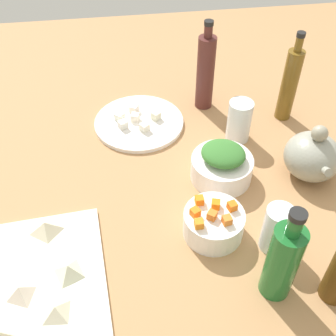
# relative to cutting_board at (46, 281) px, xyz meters

# --- Properties ---
(tabletop) EXTENTS (1.90, 1.90, 0.03)m
(tabletop) POSITION_rel_cutting_board_xyz_m (-0.24, 0.28, -0.02)
(tabletop) COLOR #AC7D4F
(tabletop) RESTS_ON ground
(cutting_board) EXTENTS (0.35, 0.26, 0.01)m
(cutting_board) POSITION_rel_cutting_board_xyz_m (0.00, 0.00, 0.00)
(cutting_board) COLOR white
(cutting_board) RESTS_ON tabletop
(plate_tofu) EXTENTS (0.25, 0.25, 0.01)m
(plate_tofu) POSITION_rel_cutting_board_xyz_m (-0.48, 0.23, 0.00)
(plate_tofu) COLOR white
(plate_tofu) RESTS_ON tabletop
(bowl_greens) EXTENTS (0.15, 0.15, 0.06)m
(bowl_greens) POSITION_rel_cutting_board_xyz_m (-0.24, 0.41, 0.03)
(bowl_greens) COLOR white
(bowl_greens) RESTS_ON tabletop
(bowl_carrots) EXTENTS (0.13, 0.13, 0.06)m
(bowl_carrots) POSITION_rel_cutting_board_xyz_m (-0.08, 0.36, 0.03)
(bowl_carrots) COLOR white
(bowl_carrots) RESTS_ON tabletop
(teapot) EXTENTS (0.16, 0.14, 0.15)m
(teapot) POSITION_rel_cutting_board_xyz_m (-0.22, 0.63, 0.05)
(teapot) COLOR gray
(teapot) RESTS_ON tabletop
(bottle_1) EXTENTS (0.05, 0.05, 0.26)m
(bottle_1) POSITION_rel_cutting_board_xyz_m (-0.46, 0.65, 0.11)
(bottle_1) COLOR brown
(bottle_1) RESTS_ON tabletop
(bottle_2) EXTENTS (0.06, 0.06, 0.23)m
(bottle_2) POSITION_rel_cutting_board_xyz_m (0.08, 0.45, 0.09)
(bottle_2) COLOR #1D6429
(bottle_2) RESTS_ON tabletop
(bottle_3) EXTENTS (0.05, 0.05, 0.27)m
(bottle_3) POSITION_rel_cutting_board_xyz_m (-0.55, 0.43, 0.11)
(bottle_3) COLOR #4F2421
(bottle_3) RESTS_ON tabletop
(drinking_glass_0) EXTENTS (0.06, 0.06, 0.12)m
(drinking_glass_0) POSITION_rel_cutting_board_xyz_m (-0.38, 0.49, 0.05)
(drinking_glass_0) COLOR white
(drinking_glass_0) RESTS_ON tabletop
(drinking_glass_1) EXTENTS (0.06, 0.06, 0.11)m
(drinking_glass_1) POSITION_rel_cutting_board_xyz_m (-0.02, 0.48, 0.05)
(drinking_glass_1) COLOR white
(drinking_glass_1) RESTS_ON tabletop
(carrot_cube_0) EXTENTS (0.03, 0.03, 0.02)m
(carrot_cube_0) POSITION_rel_cutting_board_xyz_m (-0.07, 0.35, 0.07)
(carrot_cube_0) COLOR orange
(carrot_cube_0) RESTS_ON bowl_carrots
(carrot_cube_1) EXTENTS (0.02, 0.02, 0.02)m
(carrot_cube_1) POSITION_rel_cutting_board_xyz_m (-0.11, 0.33, 0.07)
(carrot_cube_1) COLOR orange
(carrot_cube_1) RESTS_ON bowl_carrots
(carrot_cube_2) EXTENTS (0.02, 0.02, 0.02)m
(carrot_cube_2) POSITION_rel_cutting_board_xyz_m (-0.09, 0.40, 0.07)
(carrot_cube_2) COLOR orange
(carrot_cube_2) RESTS_ON bowl_carrots
(carrot_cube_3) EXTENTS (0.02, 0.02, 0.02)m
(carrot_cube_3) POSITION_rel_cutting_board_xyz_m (-0.05, 0.32, 0.07)
(carrot_cube_3) COLOR orange
(carrot_cube_3) RESTS_ON bowl_carrots
(carrot_cube_4) EXTENTS (0.02, 0.02, 0.02)m
(carrot_cube_4) POSITION_rel_cutting_board_xyz_m (-0.10, 0.36, 0.07)
(carrot_cube_4) COLOR orange
(carrot_cube_4) RESTS_ON bowl_carrots
(carrot_cube_5) EXTENTS (0.02, 0.02, 0.02)m
(carrot_cube_5) POSITION_rel_cutting_board_xyz_m (-0.05, 0.38, 0.07)
(carrot_cube_5) COLOR orange
(carrot_cube_5) RESTS_ON bowl_carrots
(carrot_cube_6) EXTENTS (0.02, 0.02, 0.02)m
(carrot_cube_6) POSITION_rel_cutting_board_xyz_m (-0.08, 0.32, 0.07)
(carrot_cube_6) COLOR orange
(carrot_cube_6) RESTS_ON bowl_carrots
(chopped_greens_mound) EXTENTS (0.14, 0.14, 0.04)m
(chopped_greens_mound) POSITION_rel_cutting_board_xyz_m (-0.24, 0.41, 0.07)
(chopped_greens_mound) COLOR #38742F
(chopped_greens_mound) RESTS_ON bowl_greens
(tofu_cube_0) EXTENTS (0.03, 0.03, 0.02)m
(tofu_cube_0) POSITION_rel_cutting_board_xyz_m (-0.53, 0.22, 0.02)
(tofu_cube_0) COLOR white
(tofu_cube_0) RESTS_ON plate_tofu
(tofu_cube_1) EXTENTS (0.03, 0.03, 0.02)m
(tofu_cube_1) POSITION_rel_cutting_board_xyz_m (-0.48, 0.28, 0.02)
(tofu_cube_1) COLOR #EDEBCA
(tofu_cube_1) RESTS_ON plate_tofu
(tofu_cube_2) EXTENTS (0.03, 0.03, 0.02)m
(tofu_cube_2) POSITION_rel_cutting_board_xyz_m (-0.46, 0.18, 0.02)
(tofu_cube_2) COLOR silver
(tofu_cube_2) RESTS_ON plate_tofu
(tofu_cube_3) EXTENTS (0.03, 0.03, 0.02)m
(tofu_cube_3) POSITION_rel_cutting_board_xyz_m (-0.44, 0.24, 0.02)
(tofu_cube_3) COLOR white
(tofu_cube_3) RESTS_ON plate_tofu
(tofu_cube_4) EXTENTS (0.03, 0.03, 0.02)m
(tofu_cube_4) POSITION_rel_cutting_board_xyz_m (-0.49, 0.18, 0.02)
(tofu_cube_4) COLOR white
(tofu_cube_4) RESTS_ON plate_tofu
(tofu_cube_5) EXTENTS (0.03, 0.03, 0.02)m
(tofu_cube_5) POSITION_rel_cutting_board_xyz_m (-0.48, 0.22, 0.02)
(tofu_cube_5) COLOR white
(tofu_cube_5) RESTS_ON plate_tofu
(dumpling_0) EXTENTS (0.06, 0.06, 0.03)m
(dumpling_0) POSITION_rel_cutting_board_xyz_m (0.03, -0.05, 0.02)
(dumpling_0) COLOR beige
(dumpling_0) RESTS_ON cutting_board
(dumpling_2) EXTENTS (0.07, 0.07, 0.02)m
(dumpling_2) POSITION_rel_cutting_board_xyz_m (0.07, 0.02, 0.02)
(dumpling_2) COLOR beige
(dumpling_2) RESTS_ON cutting_board
(dumpling_3) EXTENTS (0.06, 0.06, 0.03)m
(dumpling_3) POSITION_rel_cutting_board_xyz_m (-0.12, -0.01, 0.02)
(dumpling_3) COLOR beige
(dumpling_3) RESTS_ON cutting_board
(dumpling_4) EXTENTS (0.07, 0.07, 0.03)m
(dumpling_4) POSITION_rel_cutting_board_xyz_m (-0.01, 0.05, 0.02)
(dumpling_4) COLOR beige
(dumpling_4) RESTS_ON cutting_board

